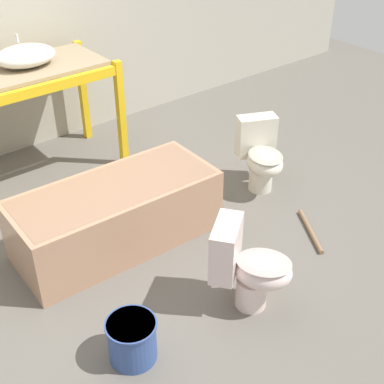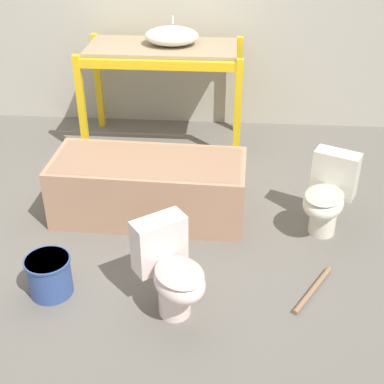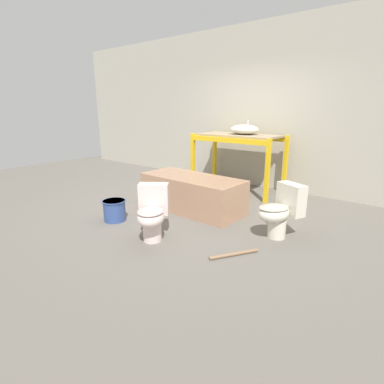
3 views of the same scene
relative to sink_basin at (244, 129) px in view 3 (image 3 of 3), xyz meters
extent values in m
plane|color=#666059|center=(-0.11, -1.36, -1.21)|extent=(12.00, 12.00, 0.00)
cube|color=#B2AD9E|center=(-0.11, 0.60, 0.39)|extent=(10.80, 0.08, 3.20)
cube|color=yellow|center=(-0.91, -0.42, -0.65)|extent=(0.07, 0.07, 1.11)
cube|color=yellow|center=(0.71, -0.42, -0.65)|extent=(0.07, 0.07, 1.11)
cube|color=yellow|center=(-0.91, 0.35, -0.65)|extent=(0.07, 0.07, 1.11)
cube|color=yellow|center=(0.71, 0.35, -0.65)|extent=(0.07, 0.07, 1.11)
cube|color=yellow|center=(-0.10, -0.42, -0.17)|extent=(1.63, 0.06, 0.09)
cube|color=yellow|center=(-0.10, 0.35, -0.17)|extent=(1.63, 0.06, 0.09)
cube|color=#998466|center=(-0.10, -0.03, -0.11)|extent=(1.56, 0.71, 0.04)
ellipsoid|color=silver|center=(0.00, 0.00, 0.00)|extent=(0.56, 0.45, 0.19)
cylinder|color=silver|center=(0.00, 0.12, 0.13)|extent=(0.02, 0.02, 0.08)
cube|color=tan|center=(-0.05, -1.52, -0.93)|extent=(1.71, 0.77, 0.55)
cube|color=#977056|center=(-0.05, -1.52, -0.77)|extent=(1.63, 0.69, 0.24)
cylinder|color=silver|center=(1.47, -1.69, -1.09)|extent=(0.23, 0.23, 0.24)
ellipsoid|color=silver|center=(1.44, -1.75, -0.87)|extent=(0.47, 0.51, 0.23)
ellipsoid|color=#B3AF9F|center=(1.44, -1.75, -0.79)|extent=(0.45, 0.49, 0.03)
cube|color=silver|center=(1.55, -1.51, -0.72)|extent=(0.41, 0.31, 0.40)
cylinder|color=silver|center=(0.30, -2.75, -1.09)|extent=(0.23, 0.23, 0.24)
ellipsoid|color=silver|center=(0.34, -2.81, -0.87)|extent=(0.51, 0.53, 0.23)
ellipsoid|color=#BBA7A3|center=(0.34, -2.81, -0.79)|extent=(0.48, 0.50, 0.03)
cube|color=silver|center=(0.18, -2.59, -0.72)|extent=(0.40, 0.36, 0.40)
cylinder|color=#334C8C|center=(-0.64, -2.61, -1.05)|extent=(0.32, 0.32, 0.31)
cylinder|color=#334C8C|center=(-0.64, -2.61, -0.91)|extent=(0.34, 0.34, 0.02)
cylinder|color=#8C6B4C|center=(1.31, -2.46, -1.19)|extent=(0.35, 0.53, 0.04)
camera|label=1|loc=(-1.82, -4.69, 1.64)|focal=50.00mm
camera|label=2|loc=(0.64, -5.54, 1.53)|focal=50.00mm
camera|label=3|loc=(2.85, -5.13, 0.40)|focal=28.00mm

